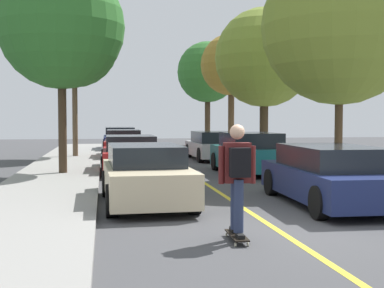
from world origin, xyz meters
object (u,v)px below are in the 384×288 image
(parked_car_right_nearest, at_px, (331,176))
(street_tree_left_nearest, at_px, (61,26))
(street_tree_right_far, at_px, (231,65))
(skateboarder, at_px, (238,173))
(parked_car_left_nearest, at_px, (146,175))
(parked_car_left_farthest, at_px, (120,139))
(street_tree_right_near, at_px, (264,58))
(parked_car_right_far, at_px, (213,146))
(parked_car_left_far, at_px, (124,145))
(parked_car_left_near, at_px, (130,154))
(street_tree_right_farthest, at_px, (208,72))
(street_tree_left_near, at_px, (74,44))
(street_tree_right_nearest, at_px, (340,27))
(parked_car_right_near, at_px, (249,154))
(skateboard, at_px, (237,236))

(parked_car_right_nearest, height_order, street_tree_left_nearest, street_tree_left_nearest)
(street_tree_right_far, xyz_separation_m, skateboarder, (-5.08, -21.19, -3.79))
(parked_car_left_nearest, relative_size, parked_car_left_farthest, 0.93)
(street_tree_right_near, xyz_separation_m, skateboarder, (-5.08, -15.01, -3.51))
(parked_car_right_far, bearing_deg, parked_car_left_far, 163.05)
(parked_car_left_near, bearing_deg, street_tree_right_near, 35.62)
(street_tree_right_farthest, bearing_deg, parked_car_left_near, -109.51)
(street_tree_left_near, distance_m, street_tree_right_far, 9.35)
(parked_car_left_near, bearing_deg, street_tree_right_far, 59.74)
(parked_car_left_nearest, relative_size, street_tree_right_nearest, 0.60)
(parked_car_left_near, height_order, street_tree_right_farthest, street_tree_right_farthest)
(parked_car_right_near, bearing_deg, street_tree_right_farthest, 83.19)
(parked_car_left_farthest, height_order, street_tree_right_far, street_tree_right_far)
(parked_car_left_far, xyz_separation_m, skateboard, (1.11, -16.78, -0.57))
(parked_car_right_far, distance_m, street_tree_right_nearest, 9.43)
(parked_car_left_farthest, relative_size, street_tree_right_farthest, 0.63)
(parked_car_left_far, height_order, street_tree_right_farthest, street_tree_right_farthest)
(skateboarder, bearing_deg, street_tree_right_nearest, 55.42)
(parked_car_right_far, xyz_separation_m, skateboard, (-2.87, -15.56, -0.55))
(street_tree_right_farthest, bearing_deg, parked_car_right_far, -100.06)
(parked_car_left_farthest, height_order, skateboarder, skateboarder)
(parked_car_right_nearest, xyz_separation_m, street_tree_right_farthest, (2.21, 25.05, 4.40))
(parked_car_left_far, relative_size, skateboard, 5.06)
(parked_car_left_farthest, relative_size, street_tree_right_far, 0.68)
(street_tree_right_farthest, bearing_deg, parked_car_left_far, -118.85)
(parked_car_right_nearest, distance_m, street_tree_left_nearest, 9.94)
(street_tree_left_near, bearing_deg, street_tree_right_near, -14.00)
(parked_car_right_near, relative_size, skateboarder, 2.39)
(parked_car_left_far, bearing_deg, parked_car_left_nearest, -90.01)
(parked_car_left_near, relative_size, street_tree_left_near, 0.58)
(parked_car_left_farthest, relative_size, skateboard, 5.21)
(parked_car_right_far, bearing_deg, skateboarder, -100.43)
(parked_car_left_far, xyz_separation_m, street_tree_right_far, (6.19, 4.37, 4.20))
(street_tree_right_nearest, distance_m, street_tree_right_far, 13.82)
(parked_car_right_nearest, bearing_deg, parked_car_left_farthest, 101.43)
(parked_car_right_nearest, height_order, parked_car_right_far, parked_car_right_nearest)
(street_tree_left_near, xyz_separation_m, skateboard, (3.32, -17.07, -5.22))
(parked_car_left_near, distance_m, street_tree_right_near, 8.58)
(street_tree_left_near, height_order, skateboard, street_tree_left_near)
(skateboarder, bearing_deg, parked_car_right_near, 73.26)
(parked_car_left_farthest, relative_size, street_tree_right_near, 0.66)
(parked_car_right_nearest, relative_size, street_tree_right_nearest, 0.67)
(parked_car_left_far, bearing_deg, street_tree_right_near, -16.24)
(skateboard, bearing_deg, street_tree_left_near, 101.01)
(parked_car_left_nearest, xyz_separation_m, street_tree_right_nearest, (6.19, 3.62, 4.02))
(parked_car_left_nearest, bearing_deg, parked_car_left_near, 89.99)
(parked_car_left_near, xyz_separation_m, skateboard, (1.11, -10.54, -0.54))
(parked_car_left_far, relative_size, street_tree_left_nearest, 0.64)
(parked_car_left_near, bearing_deg, street_tree_left_near, 108.70)
(parked_car_right_far, bearing_deg, parked_car_right_near, -90.01)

